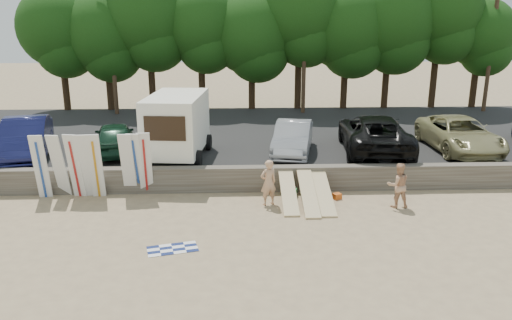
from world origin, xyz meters
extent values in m
plane|color=tan|center=(0.00, 0.00, 0.00)|extent=(120.00, 120.00, 0.00)
cube|color=#6B6356|center=(0.00, 3.00, 0.50)|extent=(44.00, 0.50, 1.00)
cube|color=#282828|center=(0.00, 10.50, 0.35)|extent=(44.00, 14.50, 0.70)
cylinder|color=#382616|center=(-13.64, 17.60, 2.51)|extent=(0.44, 0.44, 3.62)
sphere|color=#1B4C15|center=(-13.64, 17.60, 6.04)|extent=(5.27, 5.27, 5.27)
cylinder|color=#382616|center=(-10.74, 17.60, 2.40)|extent=(0.44, 0.44, 3.41)
sphere|color=#1B4C15|center=(-10.74, 17.60, 5.73)|extent=(5.43, 5.43, 5.43)
cylinder|color=#382616|center=(-7.93, 17.60, 2.76)|extent=(0.44, 0.44, 4.12)
sphere|color=#1B4C15|center=(-7.93, 17.60, 6.78)|extent=(5.83, 5.83, 5.83)
cylinder|color=#382616|center=(-4.62, 17.60, 2.60)|extent=(0.44, 0.44, 3.81)
sphere|color=#1B4C15|center=(-4.62, 17.60, 6.32)|extent=(5.24, 5.24, 5.24)
cylinder|color=#382616|center=(-1.28, 17.60, 2.40)|extent=(0.44, 0.44, 3.39)
sphere|color=#1B4C15|center=(-1.28, 17.60, 5.71)|extent=(5.59, 5.59, 5.59)
cylinder|color=#382616|center=(1.84, 17.60, 2.88)|extent=(0.44, 0.44, 4.36)
sphere|color=#1B4C15|center=(1.84, 17.60, 7.14)|extent=(5.90, 5.90, 5.90)
cylinder|color=#382616|center=(4.97, 17.57, 2.55)|extent=(0.44, 0.44, 3.69)
sphere|color=#1B4C15|center=(4.97, 17.57, 6.16)|extent=(5.82, 5.82, 5.82)
cylinder|color=#382616|center=(7.80, 17.60, 2.69)|extent=(0.44, 0.44, 3.97)
sphere|color=#1B4C15|center=(7.80, 17.60, 6.57)|extent=(6.03, 6.03, 6.03)
cylinder|color=#382616|center=(11.09, 17.60, 2.87)|extent=(0.44, 0.44, 4.33)
sphere|color=#1B4C15|center=(11.09, 17.60, 7.10)|extent=(5.39, 5.39, 5.39)
cylinder|color=#382616|center=(13.94, 17.60, 2.39)|extent=(0.44, 0.44, 3.37)
sphere|color=#1B4C15|center=(13.94, 17.60, 5.68)|extent=(4.56, 4.56, 4.56)
cylinder|color=#473321|center=(-10.00, 16.00, 5.20)|extent=(0.26, 0.26, 9.00)
cylinder|color=#473321|center=(2.00, 16.00, 5.20)|extent=(0.26, 0.26, 9.00)
cylinder|color=#473321|center=(14.00, 16.00, 5.20)|extent=(0.26, 0.26, 9.00)
cube|color=white|center=(-4.93, 5.52, 2.29)|extent=(2.61, 4.58, 2.42)
cube|color=black|center=(-5.15, 3.32, 2.51)|extent=(1.64, 0.20, 0.99)
cylinder|color=black|center=(-6.22, 4.21, 1.06)|extent=(0.29, 0.74, 0.72)
cylinder|color=black|center=(-3.92, 3.99, 1.06)|extent=(0.29, 0.74, 0.72)
cylinder|color=black|center=(-5.94, 7.06, 1.06)|extent=(0.29, 0.74, 0.72)
cylinder|color=black|center=(-3.65, 6.83, 1.06)|extent=(0.29, 0.74, 0.72)
imported|color=#121540|center=(-11.68, 5.92, 1.56)|extent=(3.06, 5.53, 1.73)
imported|color=#123120|center=(-7.88, 6.37, 1.43)|extent=(2.66, 4.57, 1.46)
imported|color=#9C9CA1|center=(0.22, 5.93, 1.44)|extent=(2.40, 4.69, 1.47)
imported|color=black|center=(4.01, 6.20, 1.56)|extent=(3.52, 6.48, 1.72)
imported|color=#9B9462|center=(8.03, 6.24, 1.47)|extent=(2.57, 5.56, 1.55)
cube|color=white|center=(-9.74, 2.35, 1.28)|extent=(0.53, 0.56, 2.57)
cube|color=white|center=(-9.12, 2.52, 1.27)|extent=(0.60, 0.73, 2.54)
cube|color=white|center=(-8.49, 2.42, 1.28)|extent=(0.58, 0.60, 2.57)
cube|color=white|center=(-8.12, 2.40, 1.28)|extent=(0.54, 0.60, 2.56)
cube|color=white|center=(-7.69, 2.37, 1.29)|extent=(0.53, 0.54, 2.57)
cube|color=white|center=(-6.52, 2.56, 1.27)|extent=(0.50, 0.66, 2.54)
cube|color=white|center=(-6.21, 2.62, 1.27)|extent=(0.57, 0.71, 2.54)
cube|color=white|center=(-5.87, 2.61, 1.28)|extent=(0.54, 0.57, 2.57)
cube|color=#D1B883|center=(-0.42, 1.60, 0.49)|extent=(0.56, 2.88, 0.99)
cube|color=#D1B883|center=(0.31, 1.38, 0.47)|extent=(0.56, 2.89, 0.95)
cube|color=#D1B883|center=(0.88, 1.49, 0.46)|extent=(0.56, 2.90, 0.91)
imported|color=tan|center=(-1.18, 1.42, 0.87)|extent=(0.74, 0.62, 1.73)
imported|color=tan|center=(3.54, 1.01, 0.84)|extent=(0.83, 0.65, 1.68)
cube|color=green|center=(-0.21, 2.22, 0.16)|extent=(0.45, 0.39, 0.32)
cube|color=#C95517|center=(1.50, 1.90, 0.11)|extent=(0.38, 0.35, 0.22)
plane|color=white|center=(-4.30, -2.15, 0.01)|extent=(1.82, 1.82, 0.00)
camera|label=1|loc=(-2.32, -15.95, 6.79)|focal=35.00mm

